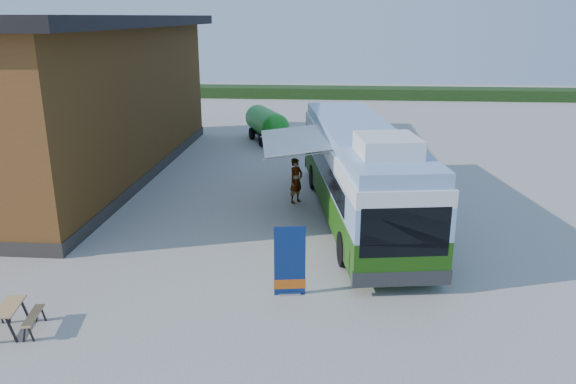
# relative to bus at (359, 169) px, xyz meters

# --- Properties ---
(ground) EXTENTS (100.00, 100.00, 0.00)m
(ground) POSITION_rel_bus_xyz_m (-3.13, -4.65, -1.94)
(ground) COLOR #BCB7AD
(ground) RESTS_ON ground
(barn) EXTENTS (9.60, 21.20, 7.50)m
(barn) POSITION_rel_bus_xyz_m (-13.63, 5.35, 1.65)
(barn) COLOR brown
(barn) RESTS_ON ground
(hedge) EXTENTS (40.00, 3.00, 1.00)m
(hedge) POSITION_rel_bus_xyz_m (4.87, 33.35, -1.44)
(hedge) COLOR #264419
(hedge) RESTS_ON ground
(bus) EXTENTS (4.74, 13.45, 4.05)m
(bus) POSITION_rel_bus_xyz_m (0.00, 0.00, 0.00)
(bus) COLOR #296611
(bus) RESTS_ON ground
(awning) EXTENTS (3.56, 5.03, 0.55)m
(awning) POSITION_rel_bus_xyz_m (-2.08, 0.22, 1.01)
(awning) COLOR white
(awning) RESTS_ON ground
(banner) EXTENTS (0.88, 0.27, 2.04)m
(banner) POSITION_rel_bus_xyz_m (-2.13, -6.52, -1.10)
(banner) COLOR navy
(banner) RESTS_ON ground
(picnic_table) EXTENTS (1.47, 1.36, 0.73)m
(picnic_table) POSITION_rel_bus_xyz_m (-8.79, -9.04, -1.39)
(picnic_table) COLOR tan
(picnic_table) RESTS_ON ground
(person_a) EXTENTS (0.78, 0.82, 1.89)m
(person_a) POSITION_rel_bus_xyz_m (-2.50, 1.65, -0.99)
(person_a) COLOR #999999
(person_a) RESTS_ON ground
(person_b) EXTENTS (0.98, 1.08, 1.81)m
(person_b) POSITION_rel_bus_xyz_m (-1.11, 1.15, -1.03)
(person_b) COLOR #999999
(person_b) RESTS_ON ground
(slurry_tanker) EXTENTS (3.11, 5.17, 2.05)m
(slurry_tanker) POSITION_rel_bus_xyz_m (-5.10, 13.27, -0.76)
(slurry_tanker) COLOR #1B9920
(slurry_tanker) RESTS_ON ground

